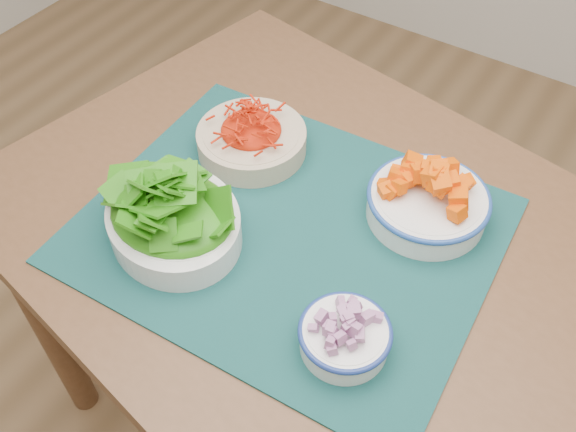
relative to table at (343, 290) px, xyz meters
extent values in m
cube|color=brown|center=(0.00, 0.00, 0.08)|extent=(1.26, 0.96, 0.04)
cylinder|color=brown|center=(-0.56, -0.22, -0.29)|extent=(0.06, 0.06, 0.71)
cylinder|color=brown|center=(-0.44, 0.41, -0.29)|extent=(0.06, 0.06, 0.71)
cube|color=#0A2C2C|center=(-0.09, -0.02, 0.11)|extent=(0.63, 0.52, 0.00)
cylinder|color=beige|center=(-0.24, 0.10, 0.13)|extent=(0.19, 0.19, 0.04)
ellipsoid|color=red|center=(-0.24, 0.10, 0.17)|extent=(0.16, 0.16, 0.03)
cylinder|color=white|center=(0.07, 0.12, 0.13)|extent=(0.24, 0.24, 0.05)
torus|color=#214698|center=(0.07, 0.12, 0.15)|extent=(0.19, 0.19, 0.01)
ellipsoid|color=#FF5D00|center=(0.07, 0.12, 0.18)|extent=(0.16, 0.16, 0.05)
ellipsoid|color=#146607|center=(-0.23, -0.12, 0.19)|extent=(0.20, 0.17, 0.06)
cylinder|color=white|center=(0.08, -0.15, 0.13)|extent=(0.14, 0.14, 0.04)
torus|color=navy|center=(0.08, -0.15, 0.14)|extent=(0.12, 0.12, 0.01)
ellipsoid|color=#7B195D|center=(0.08, -0.15, 0.16)|extent=(0.10, 0.10, 0.02)
camera|label=1|loc=(0.25, -0.55, 0.85)|focal=40.00mm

